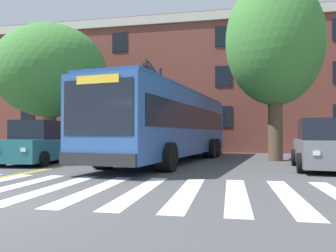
# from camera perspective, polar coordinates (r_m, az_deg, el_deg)

# --- Properties ---
(crosswalk) EXTENTS (12.13, 4.31, 0.01)m
(crosswalk) POSITION_cam_1_polar(r_m,az_deg,el_deg) (8.07, -15.92, -10.40)
(crosswalk) COLOR white
(crosswalk) RESTS_ON ground
(lane_line_yellow_inner) EXTENTS (0.12, 36.00, 0.01)m
(lane_line_yellow_inner) POSITION_cam_1_polar(r_m,az_deg,el_deg) (22.16, -6.18, -4.61)
(lane_line_yellow_inner) COLOR gold
(lane_line_yellow_inner) RESTS_ON ground
(lane_line_yellow_outer) EXTENTS (0.12, 36.00, 0.01)m
(lane_line_yellow_outer) POSITION_cam_1_polar(r_m,az_deg,el_deg) (22.11, -5.79, -4.62)
(lane_line_yellow_outer) COLOR gold
(lane_line_yellow_outer) RESTS_ON ground
(city_bus) EXTENTS (4.32, 12.54, 3.19)m
(city_bus) POSITION_cam_1_polar(r_m,az_deg,el_deg) (14.97, 0.48, 0.39)
(city_bus) COLOR #2D5699
(city_bus) RESTS_ON ground
(car_teal_near_lane) EXTENTS (2.22, 4.31, 1.83)m
(car_teal_near_lane) POSITION_cam_1_polar(r_m,az_deg,el_deg) (15.03, -21.45, -2.91)
(car_teal_near_lane) COLOR #236B70
(car_teal_near_lane) RESTS_ON ground
(car_grey_far_lane) EXTENTS (2.35, 4.38, 1.81)m
(car_grey_far_lane) POSITION_cam_1_polar(r_m,az_deg,el_deg) (12.88, 25.58, -3.25)
(car_grey_far_lane) COLOR slate
(car_grey_far_lane) RESTS_ON ground
(car_navy_behind_bus) EXTENTS (2.07, 4.09, 1.80)m
(car_navy_behind_bus) POSITION_cam_1_polar(r_m,az_deg,el_deg) (23.50, 5.78, -2.42)
(car_navy_behind_bus) COLOR navy
(car_navy_behind_bus) RESTS_ON ground
(traffic_light_overhead) EXTENTS (0.62, 4.08, 4.54)m
(traffic_light_overhead) POSITION_cam_1_polar(r_m,az_deg,el_deg) (14.51, -2.32, 5.63)
(traffic_light_overhead) COLOR #28282D
(traffic_light_overhead) RESTS_ON ground
(street_tree_curbside_large) EXTENTS (6.40, 6.33, 8.68)m
(street_tree_curbside_large) POSITION_cam_1_polar(r_m,az_deg,el_deg) (16.79, 18.09, 13.66)
(street_tree_curbside_large) COLOR brown
(street_tree_curbside_large) RESTS_ON ground
(street_tree_curbside_small) EXTENTS (7.25, 6.92, 7.41)m
(street_tree_curbside_small) POSITION_cam_1_polar(r_m,az_deg,el_deg) (19.86, -19.79, 8.91)
(street_tree_curbside_small) COLOR brown
(street_tree_curbside_small) RESTS_ON ground
(building_facade) EXTENTS (36.58, 9.01, 9.63)m
(building_facade) POSITION_cam_1_polar(r_m,az_deg,el_deg) (26.76, 9.95, 6.31)
(building_facade) COLOR brown
(building_facade) RESTS_ON ground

